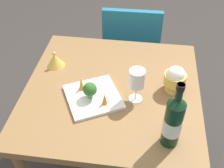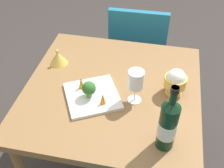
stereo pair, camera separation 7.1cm
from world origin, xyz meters
The scene contains 11 objects.
ground_plane centered at (0.00, 0.00, 0.00)m, with size 8.00×8.00×0.00m, color #383330.
dining_table centered at (0.00, 0.00, 0.64)m, with size 0.89×0.89×0.73m.
chair_near_window centered at (0.05, 0.70, 0.53)m, with size 0.41×0.41×0.85m.
wine_bottle centered at (0.28, -0.30, 0.86)m, with size 0.08×0.08×0.33m.
wine_glass centered at (0.12, -0.06, 0.86)m, with size 0.08×0.08×0.18m.
rice_bowl centered at (0.31, 0.03, 0.80)m, with size 0.11×0.11×0.14m.
rice_bowl_lid centered at (-0.34, 0.14, 0.77)m, with size 0.10×0.10×0.09m.
serving_plate centered at (-0.08, -0.08, 0.74)m, with size 0.34×0.34×0.02m.
broccoli_floret centered at (-0.09, -0.09, 0.80)m, with size 0.07×0.07×0.09m.
carrot_garnish_left centered at (-0.15, -0.04, 0.78)m, with size 0.03×0.03×0.07m.
carrot_garnish_right centered at (-0.02, -0.13, 0.78)m, with size 0.03×0.03×0.06m.
Camera 2 is at (0.21, -1.04, 1.72)m, focal length 45.32 mm.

